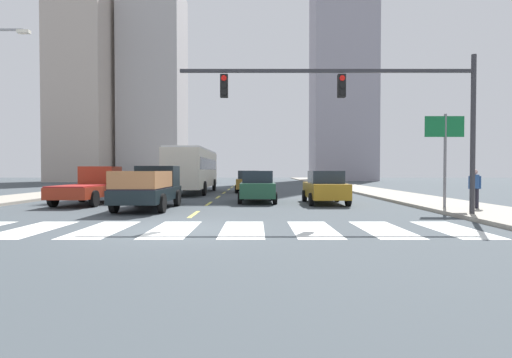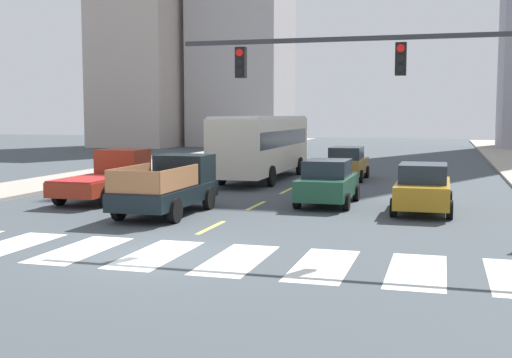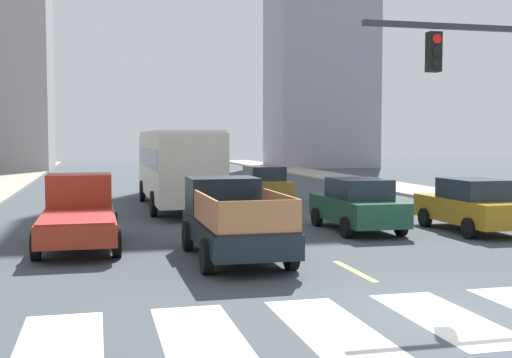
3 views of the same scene
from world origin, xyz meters
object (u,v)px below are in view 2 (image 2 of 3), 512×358
at_px(pickup_stakebed, 171,186).
at_px(sedan_mid, 423,188).
at_px(traffic_signal_gantry, 451,81).
at_px(sedan_near_left, 328,182).
at_px(city_bus, 263,143).
at_px(pickup_dark, 109,177).
at_px(sedan_far, 347,163).

relative_size(pickup_stakebed, sedan_mid, 1.18).
bearing_deg(traffic_signal_gantry, sedan_near_left, 121.43).
distance_m(city_bus, sedan_mid, 12.71).
xyz_separation_m(pickup_dark, sedan_mid, (12.27, -0.17, -0.06)).
bearing_deg(sedan_mid, sedan_far, 111.99).
distance_m(pickup_dark, traffic_signal_gantry, 14.85).
distance_m(pickup_stakebed, sedan_near_left, 6.04).
height_order(pickup_dark, city_bus, city_bus).
relative_size(sedan_near_left, sedan_far, 1.00).
height_order(sedan_near_left, traffic_signal_gantry, traffic_signal_gantry).
relative_size(pickup_stakebed, city_bus, 0.48).
bearing_deg(sedan_mid, traffic_signal_gantry, -81.91).
bearing_deg(city_bus, sedan_far, 17.73).
relative_size(sedan_near_left, sedan_mid, 1.00).
xyz_separation_m(sedan_far, sedan_mid, (4.20, -10.73, 0.00)).
height_order(sedan_near_left, sedan_far, same).
height_order(pickup_stakebed, city_bus, city_bus).
distance_m(pickup_stakebed, sedan_far, 13.88).
distance_m(sedan_mid, traffic_signal_gantry, 6.98).
bearing_deg(sedan_near_left, pickup_stakebed, -144.17).
xyz_separation_m(city_bus, sedan_far, (4.21, 1.26, -1.09)).
height_order(pickup_dark, sedan_near_left, pickup_dark).
bearing_deg(city_bus, pickup_dark, -111.54).
bearing_deg(sedan_far, sedan_mid, -69.01).
bearing_deg(pickup_dark, sedan_far, 55.15).
height_order(city_bus, traffic_signal_gantry, traffic_signal_gantry).
xyz_separation_m(pickup_stakebed, pickup_dark, (-3.84, 2.66, -0.02)).
relative_size(pickup_dark, sedan_mid, 1.18).
bearing_deg(city_bus, traffic_signal_gantry, -58.28).
bearing_deg(city_bus, sedan_mid, -47.35).
xyz_separation_m(city_bus, sedan_mid, (8.41, -9.46, -1.09)).
bearing_deg(pickup_stakebed, pickup_dark, 146.67).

